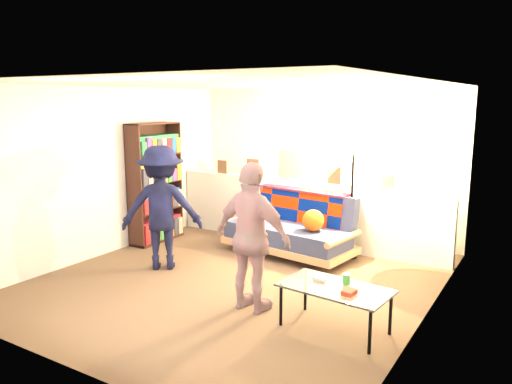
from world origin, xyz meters
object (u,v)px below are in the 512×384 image
Objects in this scene: bookshelf at (155,187)px; person_right at (252,238)px; coffee_table at (336,290)px; floor_lamp at (354,178)px; person_left at (162,208)px; futon_sofa at (292,229)px.

bookshelf is 1.17× the size of person_right.
person_right is (-0.95, -0.01, 0.38)m from coffee_table.
floor_lamp is 2.67m from person_left.
person_right reaches higher than coffee_table.
floor_lamp reaches higher than person_right.
person_right is (2.70, -1.46, -0.07)m from bookshelf.
coffee_table is (1.48, -1.95, 0.03)m from futon_sofa.
futon_sofa is 2.45m from coffee_table.
person_left reaches higher than futon_sofa.
coffee_table is 0.69× the size of floor_lamp.
bookshelf is at bearing -167.00° from futon_sofa.
futon_sofa is 1.80× the size of coffee_table.
bookshelf reaches higher than floor_lamp.
floor_lamp is at bearing 21.90° from futon_sofa.
person_right is (1.74, -0.54, -0.02)m from person_left.
bookshelf is 1.16× the size of floor_lamp.
person_left reaches higher than coffee_table.
bookshelf is at bearing -80.71° from person_left.
bookshelf reaches higher than person_left.
futon_sofa is at bearing 127.22° from coffee_table.
floor_lamp is 2.32m from person_right.
coffee_table is 1.02m from person_right.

